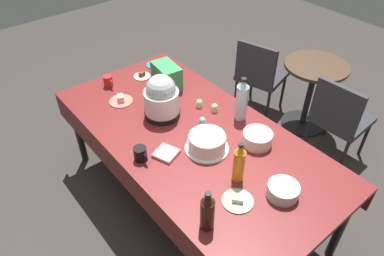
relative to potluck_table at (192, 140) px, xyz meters
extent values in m
plane|color=#383330|center=(0.00, 0.00, -0.69)|extent=(9.00, 9.00, 0.00)
cube|color=maroon|center=(0.00, 0.00, 0.04)|extent=(2.20, 1.10, 0.04)
cylinder|color=black|center=(-1.02, -0.47, -0.33)|extent=(0.06, 0.06, 0.71)
cylinder|color=black|center=(-1.02, 0.47, -0.33)|extent=(0.06, 0.06, 0.71)
cylinder|color=black|center=(1.02, 0.47, -0.33)|extent=(0.06, 0.06, 0.71)
cube|color=maroon|center=(0.00, -0.55, -0.07)|extent=(2.20, 0.01, 0.18)
cube|color=maroon|center=(0.00, 0.55, -0.07)|extent=(2.20, 0.01, 0.18)
cylinder|color=silver|center=(0.19, -0.02, 0.07)|extent=(0.30, 0.30, 0.01)
cylinder|color=white|center=(0.19, -0.02, 0.12)|extent=(0.25, 0.25, 0.10)
cylinder|color=white|center=(0.19, -0.02, 0.18)|extent=(0.24, 0.24, 0.01)
cylinder|color=black|center=(-0.31, -0.04, 0.08)|extent=(0.27, 0.27, 0.04)
cylinder|color=white|center=(-0.31, -0.04, 0.19)|extent=(0.26, 0.26, 0.17)
sphere|color=#B2BCC1|center=(-0.31, -0.04, 0.29)|extent=(0.22, 0.22, 0.22)
cylinder|color=#B2C6BC|center=(0.77, 0.06, 0.10)|extent=(0.19, 0.19, 0.08)
cylinder|color=silver|center=(0.36, 0.27, 0.11)|extent=(0.20, 0.20, 0.09)
cylinder|color=#8CA87F|center=(0.63, -0.18, 0.07)|extent=(0.19, 0.19, 0.01)
cube|color=white|center=(0.63, -0.18, 0.09)|extent=(0.08, 0.08, 0.03)
cylinder|color=teal|center=(-0.96, 0.34, 0.07)|extent=(0.16, 0.16, 0.01)
cube|color=brown|center=(-0.96, 0.34, 0.09)|extent=(0.04, 0.06, 0.03)
cylinder|color=beige|center=(-0.86, 0.15, 0.07)|extent=(0.15, 0.15, 0.01)
cube|color=brown|center=(-0.86, 0.15, 0.09)|extent=(0.04, 0.06, 0.04)
cylinder|color=#E07266|center=(-0.66, -0.19, 0.07)|extent=(0.19, 0.19, 0.01)
cube|color=beige|center=(-0.66, -0.19, 0.09)|extent=(0.08, 0.07, 0.05)
cylinder|color=beige|center=(-0.03, 0.12, 0.08)|extent=(0.05, 0.05, 0.03)
sphere|color=#6BC6B2|center=(-0.03, 0.12, 0.11)|extent=(0.05, 0.05, 0.05)
cylinder|color=beige|center=(-0.21, 0.24, 0.08)|extent=(0.05, 0.05, 0.03)
sphere|color=beige|center=(-0.21, 0.24, 0.11)|extent=(0.05, 0.05, 0.05)
cylinder|color=beige|center=(-0.09, 0.30, 0.08)|extent=(0.05, 0.05, 0.03)
sphere|color=beige|center=(-0.09, 0.30, 0.11)|extent=(0.05, 0.05, 0.05)
cylinder|color=#33190F|center=(0.65, -0.43, 0.16)|extent=(0.08, 0.08, 0.20)
cone|color=#33190F|center=(0.65, -0.43, 0.29)|extent=(0.07, 0.07, 0.05)
cylinder|color=black|center=(0.65, -0.43, 0.32)|extent=(0.04, 0.04, 0.02)
cylinder|color=silver|center=(0.09, 0.39, 0.20)|extent=(0.09, 0.09, 0.27)
cone|color=silver|center=(0.09, 0.39, 0.36)|extent=(0.08, 0.08, 0.05)
cylinder|color=black|center=(0.09, 0.39, 0.39)|extent=(0.04, 0.04, 0.02)
cylinder|color=orange|center=(0.51, -0.05, 0.17)|extent=(0.07, 0.07, 0.22)
cone|color=orange|center=(0.51, -0.05, 0.31)|extent=(0.06, 0.06, 0.05)
cylinder|color=black|center=(0.51, -0.05, 0.34)|extent=(0.03, 0.03, 0.02)
cylinder|color=black|center=(-0.02, -0.42, 0.11)|extent=(0.09, 0.09, 0.10)
torus|color=black|center=(0.04, -0.42, 0.11)|extent=(0.06, 0.01, 0.06)
cylinder|color=#B2231E|center=(-0.92, -0.15, 0.11)|extent=(0.08, 0.08, 0.10)
torus|color=#B2231E|center=(-0.87, -0.15, 0.11)|extent=(0.06, 0.01, 0.06)
cube|color=#338C4C|center=(-0.60, 0.22, 0.16)|extent=(0.28, 0.19, 0.20)
cube|color=pink|center=(0.06, -0.27, 0.07)|extent=(0.18, 0.18, 0.02)
cube|color=#333338|center=(-0.55, 1.40, -0.26)|extent=(0.54, 0.54, 0.05)
cube|color=#333338|center=(-0.50, 1.21, -0.04)|extent=(0.41, 0.15, 0.40)
cylinder|color=black|center=(-0.42, 1.64, -0.49)|extent=(0.04, 0.04, 0.40)
cylinder|color=black|center=(-0.78, 1.54, -0.49)|extent=(0.04, 0.04, 0.40)
cylinder|color=black|center=(-0.32, 1.27, -0.49)|extent=(0.04, 0.04, 0.40)
cylinder|color=black|center=(-0.68, 1.17, -0.49)|extent=(0.04, 0.04, 0.40)
cube|color=#333338|center=(0.40, 1.40, -0.26)|extent=(0.46, 0.46, 0.05)
cube|color=#333338|center=(0.41, 1.20, -0.04)|extent=(0.42, 0.06, 0.40)
cylinder|color=black|center=(0.58, 1.60, -0.49)|extent=(0.03, 0.03, 0.40)
cylinder|color=black|center=(0.20, 1.59, -0.49)|extent=(0.03, 0.03, 0.40)
cylinder|color=black|center=(0.60, 1.22, -0.49)|extent=(0.03, 0.03, 0.40)
cylinder|color=black|center=(0.22, 1.21, -0.49)|extent=(0.03, 0.03, 0.40)
cylinder|color=#473323|center=(-0.05, 1.55, 0.02)|extent=(0.60, 0.60, 0.03)
cylinder|color=black|center=(-0.05, 1.55, -0.33)|extent=(0.06, 0.06, 0.67)
cylinder|color=black|center=(-0.05, 1.55, -0.68)|extent=(0.44, 0.44, 0.02)
camera|label=1|loc=(1.48, -1.22, 1.72)|focal=33.43mm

